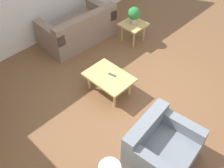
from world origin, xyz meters
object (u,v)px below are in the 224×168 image
(sofa, at_px, (79,30))
(side_table_plant, at_px, (133,26))
(potted_plant, at_px, (134,14))
(coffee_table, at_px, (109,78))
(armchair, at_px, (161,148))

(sofa, xyz_separation_m, side_table_plant, (-0.94, -0.91, 0.10))
(sofa, relative_size, potted_plant, 4.22)
(side_table_plant, xyz_separation_m, potted_plant, (0.00, 0.00, 0.32))
(coffee_table, bearing_deg, sofa, -23.03)
(coffee_table, relative_size, side_table_plant, 1.63)
(potted_plant, bearing_deg, sofa, 44.05)
(armchair, distance_m, coffee_table, 1.70)
(armchair, bearing_deg, side_table_plant, 42.73)
(side_table_plant, relative_size, potted_plant, 1.32)
(side_table_plant, bearing_deg, potted_plant, 0.00)
(sofa, height_order, coffee_table, sofa)
(armchair, height_order, side_table_plant, armchair)
(coffee_table, relative_size, potted_plant, 2.15)
(sofa, height_order, side_table_plant, sofa)
(sofa, bearing_deg, coffee_table, 69.63)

